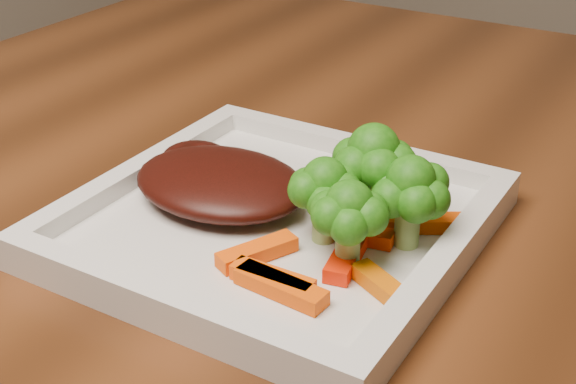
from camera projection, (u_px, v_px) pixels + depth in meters
The scene contains 14 objects.
plate at pixel (276, 227), 0.57m from camera, with size 0.27×0.27×0.01m, color silver.
steak at pixel (221, 183), 0.59m from camera, with size 0.14×0.11×0.03m, color #380C08.
broccoli_0 at pixel (372, 175), 0.55m from camera, with size 0.07×0.07×0.07m, color #296911, non-canonical shape.
broccoli_1 at pixel (409, 202), 0.53m from camera, with size 0.06×0.06×0.06m, color #1D7513, non-canonical shape.
broccoli_2 at pixel (348, 227), 0.50m from camera, with size 0.06×0.06×0.06m, color #215D0F, non-canonical shape.
broccoli_3 at pixel (324, 199), 0.53m from camera, with size 0.06×0.06×0.06m, color #206911, non-canonical shape.
carrot_0 at pixel (272, 279), 0.50m from camera, with size 0.05×0.01×0.01m, color #FF5104.
carrot_1 at pixel (383, 287), 0.49m from camera, with size 0.05×0.01×0.01m, color #C95803.
carrot_2 at pixel (257, 252), 0.52m from camera, with size 0.06×0.01×0.01m, color #F54C04.
carrot_3 at pixel (426, 223), 0.56m from camera, with size 0.06×0.02×0.01m, color #EC4903.
carrot_4 at pixel (340, 181), 0.61m from camera, with size 0.06×0.02×0.01m, color #FF6904.
carrot_5 at pixel (348, 254), 0.52m from camera, with size 0.06×0.02×0.01m, color red.
carrot_6 at pixel (354, 233), 0.54m from camera, with size 0.05×0.01×0.01m, color red.
carrot_7 at pixel (281, 287), 0.49m from camera, with size 0.06×0.02×0.01m, color #E84B03.
Camera 1 is at (-0.03, -0.68, 1.05)m, focal length 50.00 mm.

